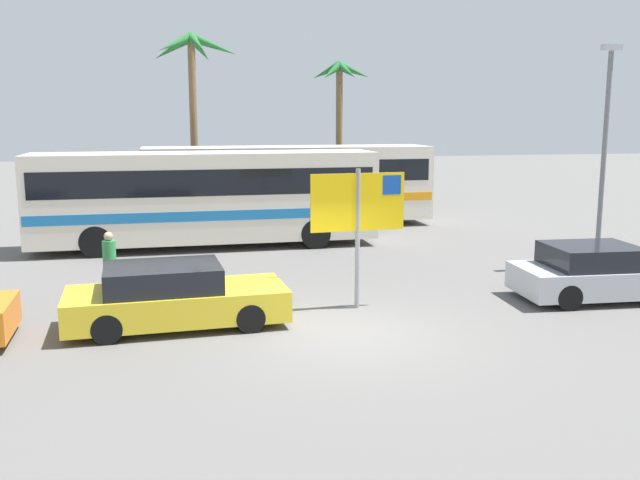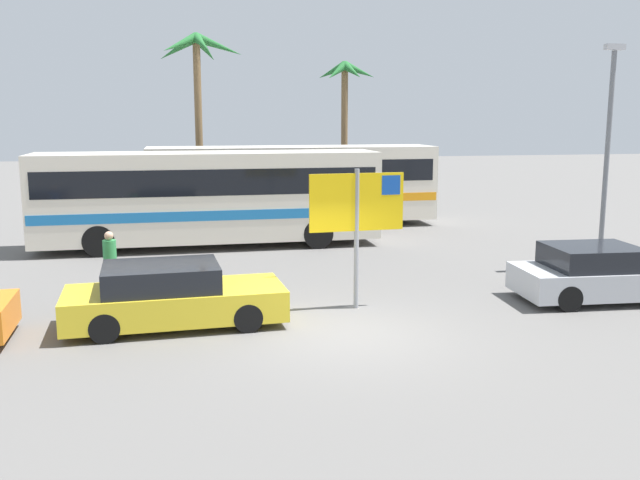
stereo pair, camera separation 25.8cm
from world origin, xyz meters
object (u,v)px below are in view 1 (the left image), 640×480
at_px(bus_rear_coach, 288,182).
at_px(car_yellow, 173,297).
at_px(bus_front_coach, 206,194).
at_px(pedestrian_crossing_lot, 110,259).
at_px(ferry_sign, 360,208).
at_px(car_silver, 597,273).

height_order(bus_rear_coach, car_yellow, bus_rear_coach).
distance_m(bus_front_coach, bus_rear_coach, 5.19).
relative_size(car_yellow, pedestrian_crossing_lot, 2.83).
distance_m(bus_rear_coach, ferry_sign, 12.35).
height_order(ferry_sign, pedestrian_crossing_lot, ferry_sign).
distance_m(bus_front_coach, car_silver, 12.59).
relative_size(car_silver, pedestrian_crossing_lot, 2.51).
distance_m(bus_front_coach, ferry_sign, 9.00).
relative_size(bus_rear_coach, ferry_sign, 3.53).
height_order(car_yellow, pedestrian_crossing_lot, pedestrian_crossing_lot).
xyz_separation_m(bus_front_coach, car_silver, (8.75, -8.97, -1.15)).
xyz_separation_m(bus_front_coach, pedestrian_crossing_lot, (-2.69, -6.35, -0.83)).
bearing_deg(ferry_sign, pedestrian_crossing_lot, 156.08).
relative_size(bus_front_coach, car_silver, 2.77).
xyz_separation_m(car_silver, pedestrian_crossing_lot, (-11.44, 2.62, 0.32)).
bearing_deg(car_yellow, pedestrian_crossing_lot, 115.68).
height_order(car_silver, pedestrian_crossing_lot, pedestrian_crossing_lot).
relative_size(bus_rear_coach, car_yellow, 2.45).
height_order(bus_front_coach, ferry_sign, ferry_sign).
bearing_deg(car_silver, ferry_sign, 179.03).
height_order(bus_front_coach, car_silver, bus_front_coach).
bearing_deg(car_silver, bus_front_coach, 138.17).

